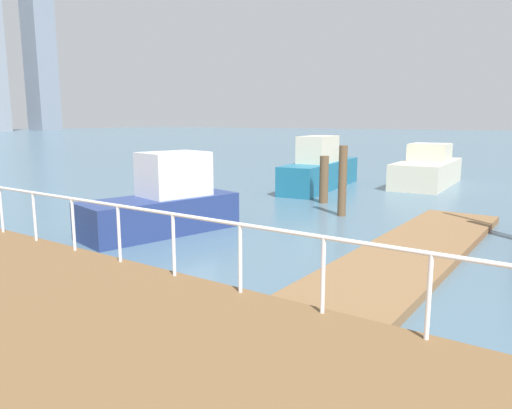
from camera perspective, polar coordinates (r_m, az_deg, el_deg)
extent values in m
plane|color=slate|center=(15.45, -19.71, -1.68)|extent=(300.00, 300.00, 0.00)
cube|color=olive|center=(11.10, 17.95, -5.54)|extent=(10.19, 2.00, 0.18)
cylinder|color=white|center=(6.06, 19.87, -10.33)|extent=(0.06, 0.06, 1.05)
cylinder|color=white|center=(6.52, 7.98, -8.38)|extent=(0.06, 0.06, 1.05)
cylinder|color=white|center=(7.22, -1.89, -6.46)|extent=(0.06, 0.06, 1.05)
cylinder|color=white|center=(8.09, -9.77, -4.78)|extent=(0.06, 0.06, 1.05)
cylinder|color=white|center=(9.10, -15.98, -3.39)|extent=(0.06, 0.06, 1.05)
cylinder|color=white|center=(10.19, -20.91, -2.25)|extent=(0.06, 0.06, 1.05)
cylinder|color=white|center=(11.34, -24.85, -1.33)|extent=(0.06, 0.06, 1.05)
cylinder|color=white|center=(12.54, -28.04, -0.57)|extent=(0.06, 0.06, 1.05)
cylinder|color=white|center=(5.78, 26.83, -6.34)|extent=(0.06, 23.49, 0.06)
cylinder|color=brown|center=(17.53, 8.09, 2.96)|extent=(0.32, 0.32, 1.71)
cylinder|color=brown|center=(15.18, 10.25, 2.77)|extent=(0.26, 0.26, 2.21)
cube|color=#1E6B8C|center=(21.37, 7.74, 3.50)|extent=(6.57, 2.27, 1.18)
cube|color=beige|center=(20.85, 7.40, 6.54)|extent=(2.41, 1.44, 1.13)
cube|color=navy|center=(13.01, -11.32, -1.24)|extent=(4.42, 2.46, 0.96)
cube|color=white|center=(13.09, -9.75, 3.61)|extent=(1.93, 1.60, 1.18)
cube|color=beige|center=(23.48, 19.67, 3.53)|extent=(5.84, 2.41, 1.13)
cube|color=beige|center=(23.72, 19.97, 5.89)|extent=(2.00, 1.77, 0.79)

